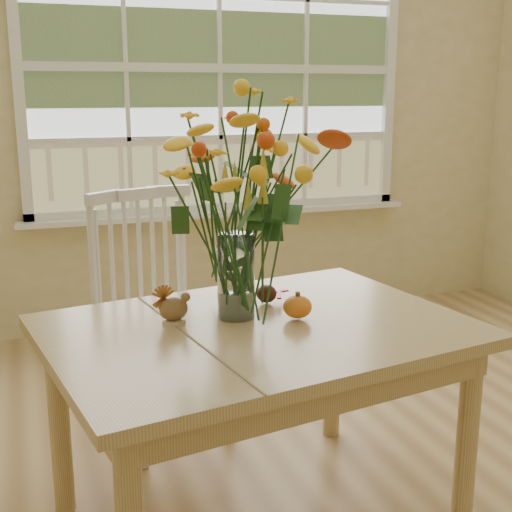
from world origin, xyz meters
name	(u,v)px	position (x,y,z in m)	size (l,w,h in m)	color
wall_back	(218,103)	(0.00, 2.25, 1.35)	(4.00, 0.02, 2.70)	#CCBD82
window	(220,71)	(0.00, 2.21, 1.53)	(2.42, 0.12, 1.74)	silver
dining_table	(258,352)	(-0.48, 0.15, 0.61)	(1.44, 1.13, 0.70)	tan
windsor_chair	(153,303)	(-0.68, 0.92, 0.56)	(0.58, 0.57, 1.00)	white
flower_vase	(235,193)	(-0.52, 0.25, 1.11)	(0.57, 0.57, 0.68)	white
pumpkin	(297,308)	(-0.34, 0.16, 0.73)	(0.09, 0.09, 0.07)	orange
turkey_figurine	(174,309)	(-0.73, 0.25, 0.74)	(0.10, 0.08, 0.12)	#CCB78C
dark_gourd	(267,295)	(-0.38, 0.35, 0.73)	(0.13, 0.12, 0.06)	#38160F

